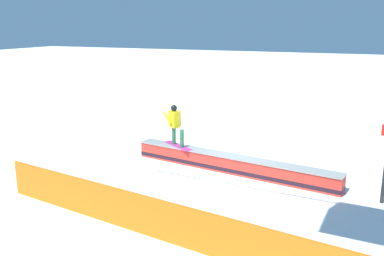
# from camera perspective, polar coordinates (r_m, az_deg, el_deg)

# --- Properties ---
(ground_plane) EXTENTS (120.00, 120.00, 0.00)m
(ground_plane) POSITION_cam_1_polar(r_m,az_deg,el_deg) (13.82, 5.36, -5.99)
(ground_plane) COLOR white
(grind_box) EXTENTS (7.07, 1.62, 0.57)m
(grind_box) POSITION_cam_1_polar(r_m,az_deg,el_deg) (13.74, 5.38, -4.98)
(grind_box) COLOR red
(grind_box) RESTS_ON ground_plane
(snowboarder) EXTENTS (1.34, 0.98, 1.42)m
(snowboarder) POSITION_cam_1_polar(r_m,az_deg,el_deg) (14.59, -2.32, 0.61)
(snowboarder) COLOR #B92D8C
(snowboarder) RESTS_ON grind_box
(safety_fence) EXTENTS (10.13, 1.63, 0.96)m
(safety_fence) POSITION_cam_1_polar(r_m,az_deg,el_deg) (9.49, -3.88, -12.49)
(safety_fence) COLOR orange
(safety_fence) RESTS_ON ground_plane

